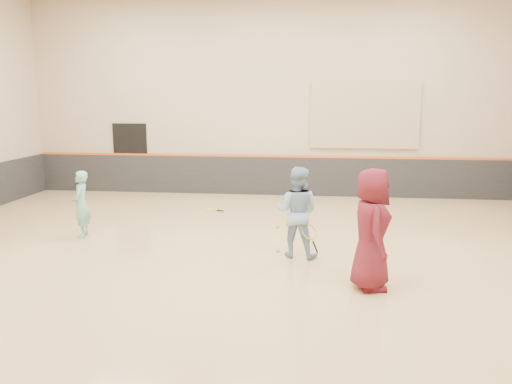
# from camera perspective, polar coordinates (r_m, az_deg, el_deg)

# --- Properties ---
(room) EXTENTS (15.04, 12.04, 6.22)m
(room) POSITION_cam_1_polar(r_m,az_deg,el_deg) (9.66, -1.34, -2.38)
(room) COLOR tan
(room) RESTS_ON ground
(wainscot_back) EXTENTS (14.90, 0.04, 1.20)m
(wainscot_back) POSITION_cam_1_polar(r_m,az_deg,el_deg) (15.53, 1.69, 1.84)
(wainscot_back) COLOR #232326
(wainscot_back) RESTS_ON floor
(accent_stripe) EXTENTS (14.90, 0.03, 0.06)m
(accent_stripe) POSITION_cam_1_polar(r_m,az_deg,el_deg) (15.44, 1.70, 4.11)
(accent_stripe) COLOR #D85914
(accent_stripe) RESTS_ON wall_back
(acoustic_panel) EXTENTS (3.20, 0.08, 2.00)m
(acoustic_panel) POSITION_cam_1_polar(r_m,az_deg,el_deg) (15.35, 12.31, 8.63)
(acoustic_panel) COLOR tan
(acoustic_panel) RESTS_ON wall_back
(doorway) EXTENTS (1.10, 0.05, 2.20)m
(doorway) POSITION_cam_1_polar(r_m,az_deg,el_deg) (16.47, -14.13, 3.79)
(doorway) COLOR black
(doorway) RESTS_ON floor
(girl) EXTENTS (0.45, 0.59, 1.45)m
(girl) POSITION_cam_1_polar(r_m,az_deg,el_deg) (11.49, -19.35, -1.32)
(girl) COLOR #6FC0B3
(girl) RESTS_ON floor
(instructor) EXTENTS (0.97, 0.82, 1.74)m
(instructor) POSITION_cam_1_polar(r_m,az_deg,el_deg) (9.50, 4.70, -2.29)
(instructor) COLOR #83A8CB
(instructor) RESTS_ON floor
(young_man) EXTENTS (0.69, 1.00, 1.94)m
(young_man) POSITION_cam_1_polar(r_m,az_deg,el_deg) (8.07, 13.05, -4.16)
(young_man) COLOR #5A1521
(young_man) RESTS_ON floor
(held_racket) EXTENTS (0.48, 0.48, 0.57)m
(held_racket) POSITION_cam_1_polar(r_m,az_deg,el_deg) (9.38, 6.12, -4.54)
(held_racket) COLOR #9AB928
(held_racket) RESTS_ON instructor
(spare_racket) EXTENTS (0.72, 0.72, 0.08)m
(spare_racket) POSITION_cam_1_polar(r_m,az_deg,el_deg) (13.56, -5.13, -1.93)
(spare_racket) COLOR #A6D72F
(spare_racket) RESTS_ON floor
(ball_under_racket) EXTENTS (0.07, 0.07, 0.07)m
(ball_under_racket) POSITION_cam_1_polar(r_m,az_deg,el_deg) (9.92, 2.52, -6.70)
(ball_under_racket) COLOR #C4D431
(ball_under_racket) RESTS_ON floor
(ball_in_hand) EXTENTS (0.07, 0.07, 0.07)m
(ball_in_hand) POSITION_cam_1_polar(r_m,az_deg,el_deg) (7.98, 14.80, -2.56)
(ball_in_hand) COLOR yellow
(ball_in_hand) RESTS_ON young_man
(ball_beside_spare) EXTENTS (0.07, 0.07, 0.07)m
(ball_beside_spare) POSITION_cam_1_polar(r_m,az_deg,el_deg) (11.69, 2.47, -3.99)
(ball_beside_spare) COLOR #B2C82E
(ball_beside_spare) RESTS_ON floor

